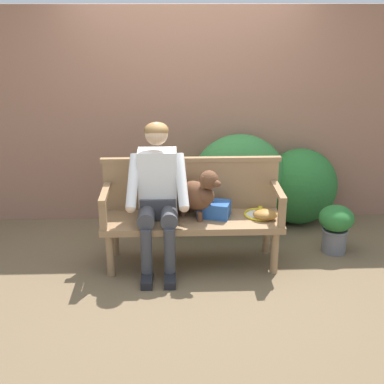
{
  "coord_description": "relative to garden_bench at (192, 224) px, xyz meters",
  "views": [
    {
      "loc": [
        -0.17,
        -4.41,
        2.34
      ],
      "look_at": [
        0.0,
        0.0,
        0.71
      ],
      "focal_mm": 49.64,
      "sensor_mm": 36.0,
      "label": 1
    }
  ],
  "objects": [
    {
      "name": "hedge_bush_far_left",
      "position": [
        -0.13,
        0.88,
        -0.1
      ],
      "size": [
        0.96,
        0.6,
        0.6
      ],
      "primitive_type": "ellipsoid",
      "color": "#337538",
      "rests_on": "ground"
    },
    {
      "name": "garden_bench",
      "position": [
        0.0,
        0.0,
        0.0
      ],
      "size": [
        1.62,
        0.53,
        0.46
      ],
      "color": "#93704C",
      "rests_on": "ground"
    },
    {
      "name": "bench_backrest",
      "position": [
        0.0,
        0.23,
        0.31
      ],
      "size": [
        1.66,
        0.06,
        0.5
      ],
      "color": "#93704C",
      "rests_on": "garden_bench"
    },
    {
      "name": "ground_plane",
      "position": [
        0.0,
        0.0,
        -0.4
      ],
      "size": [
        40.0,
        40.0,
        0.0
      ],
      "primitive_type": "plane",
      "color": "brown"
    },
    {
      "name": "potted_plant",
      "position": [
        1.39,
        0.19,
        -0.12
      ],
      "size": [
        0.33,
        0.33,
        0.48
      ],
      "color": "slate",
      "rests_on": "ground"
    },
    {
      "name": "dog_on_bench",
      "position": [
        0.06,
        0.01,
        0.29
      ],
      "size": [
        0.43,
        0.4,
        0.47
      ],
      "color": "brown",
      "rests_on": "garden_bench"
    },
    {
      "name": "person_seated",
      "position": [
        -0.3,
        -0.02,
        0.33
      ],
      "size": [
        0.56,
        0.66,
        1.33
      ],
      "color": "black",
      "rests_on": "ground"
    },
    {
      "name": "hedge_bush_far_right",
      "position": [
        0.53,
        0.87,
        0.11
      ],
      "size": [
        1.01,
        0.63,
        1.01
      ],
      "primitive_type": "ellipsoid",
      "color": "#337538",
      "rests_on": "ground"
    },
    {
      "name": "tennis_racket",
      "position": [
        0.63,
        0.06,
        0.07
      ],
      "size": [
        0.34,
        0.58,
        0.03
      ],
      "color": "yellow",
      "rests_on": "garden_bench"
    },
    {
      "name": "baseball_glove",
      "position": [
        0.65,
        -0.06,
        0.11
      ],
      "size": [
        0.24,
        0.2,
        0.09
      ],
      "primitive_type": "ellipsoid",
      "rotation": [
        0.0,
        0.0,
        -0.14
      ],
      "color": "#9E6B2D",
      "rests_on": "garden_bench"
    },
    {
      "name": "bench_armrest_right_end",
      "position": [
        0.77,
        -0.09,
        0.26
      ],
      "size": [
        0.06,
        0.53,
        0.28
      ],
      "color": "#93704C",
      "rests_on": "garden_bench"
    },
    {
      "name": "hedge_bush_mid_right",
      "position": [
        1.2,
        0.91,
        0.02
      ],
      "size": [
        0.8,
        0.62,
        0.83
      ],
      "primitive_type": "ellipsoid",
      "color": "#286B2D",
      "rests_on": "ground"
    },
    {
      "name": "sports_bag",
      "position": [
        0.2,
        0.03,
        0.13
      ],
      "size": [
        0.33,
        0.27,
        0.14
      ],
      "primitive_type": "cube",
      "rotation": [
        0.0,
        0.0,
        -0.29
      ],
      "color": "#2856A3",
      "rests_on": "garden_bench"
    },
    {
      "name": "bench_armrest_left_end",
      "position": [
        -0.77,
        -0.09,
        0.26
      ],
      "size": [
        0.06,
        0.53,
        0.28
      ],
      "color": "#93704C",
      "rests_on": "garden_bench"
    },
    {
      "name": "brick_garden_fence",
      "position": [
        0.0,
        1.25,
        0.74
      ],
      "size": [
        8.0,
        0.3,
        2.27
      ],
      "primitive_type": "cube",
      "color": "#936651",
      "rests_on": "ground"
    }
  ]
}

